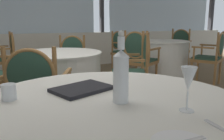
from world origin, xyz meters
The scene contains 17 objects.
ground_plane centered at (0.00, 0.00, 0.00)m, with size 15.22×15.22×0.00m, color #756047.
window_wall_far centered at (0.00, 3.53, 1.18)m, with size 11.71×0.14×2.96m.
dinner_fork centered at (0.36, -1.89, 0.76)m, with size 0.18×0.02×0.00m, color silver.
water_bottle centered at (0.15, -1.48, 0.89)m, with size 0.07×0.07×0.34m.
wine_glass centered at (0.36, -1.69, 0.89)m, with size 0.07×0.07×0.19m.
water_tumbler centered at (-0.35, -1.25, 0.80)m, with size 0.07×0.07×0.08m, color white.
menu_book centered at (0.03, -1.23, 0.77)m, with size 0.31×0.21×0.02m, color black.
dining_chair_0_3 centered at (-0.48, 2.19, 0.55)m, with size 0.51×0.57×0.95m.
background_table_1 centered at (2.39, 1.52, 0.38)m, with size 1.05×1.05×0.76m.
dining_chair_1_0 centered at (1.88, 2.31, 0.55)m, with size 0.65×0.64×0.93m.
dining_chair_1_1 centered at (1.59, 1.00, 0.58)m, with size 0.64×0.65×0.99m.
dining_chair_1_2 centered at (2.91, 0.72, 0.57)m, with size 0.65×0.64×0.96m.
dining_chair_1_3 centered at (3.20, 2.03, 0.57)m, with size 0.64×0.65×0.96m.
background_table_2 centered at (0.19, 0.50, 0.38)m, with size 1.07×1.07×0.76m.
dining_chair_2_0 centered at (1.09, 0.14, 0.59)m, with size 0.60×0.63×1.01m.
dining_chair_2_1 centered at (0.55, 1.39, 0.53)m, with size 0.63×0.60×0.91m.
dining_chair_2_3 centered at (-0.16, -0.39, 0.55)m, with size 0.63×0.60×0.94m.
Camera 1 is at (-0.30, -2.47, 1.14)m, focal length 38.10 mm.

